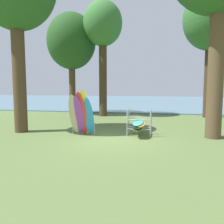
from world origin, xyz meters
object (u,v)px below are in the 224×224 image
Objects in this scene: leaning_board_pile at (81,115)px; board_storage_rack at (139,125)px; tree_far_right_back at (71,42)px; tree_mid_behind at (210,20)px; tree_far_left_back at (103,27)px.

leaning_board_pile is 2.83m from board_storage_rack.
board_storage_rack is (6.33, -7.56, -5.52)m from tree_far_right_back.
leaning_board_pile is (-7.23, -8.32, -6.22)m from tree_mid_behind.
tree_far_right_back is (-10.83, -0.23, -1.19)m from tree_mid_behind.
tree_mid_behind is at bearing 49.00° from leaning_board_pile.
board_storage_rack is at bearing 11.03° from leaning_board_pile.
tree_far_right_back is 3.79× the size of leaning_board_pile.
tree_mid_behind is 8.07m from tree_far_left_back.
tree_far_right_back is at bearing -178.79° from tree_mid_behind.
board_storage_rack is at bearing -50.04° from tree_far_right_back.
leaning_board_pile is (0.79, -7.57, -5.97)m from tree_far_left_back.
leaning_board_pile is at bearing -168.97° from board_storage_rack.
leaning_board_pile is 1.05× the size of board_storage_rack.
tree_mid_behind is 1.07× the size of tree_far_left_back.
tree_far_right_back is 3.98× the size of board_storage_rack.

